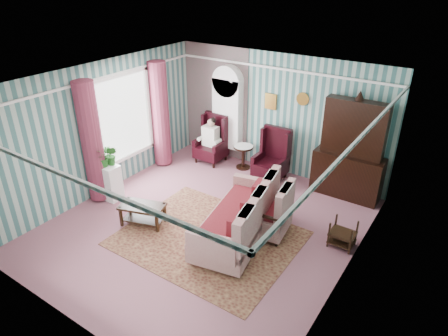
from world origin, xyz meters
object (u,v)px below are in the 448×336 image
Objects in this scene: seated_woman at (211,141)px; plant_stand at (108,182)px; bookcase at (227,119)px; wingback_left at (211,139)px; sofa at (237,216)px; coffee_table at (143,215)px; nest_table at (343,233)px; wingback_right at (271,156)px; dresser_hutch at (351,147)px; floral_armchair at (267,208)px; round_side_table at (243,157)px.

seated_woman is 1.47× the size of plant_stand.
wingback_left is (-0.25, -0.39, -0.50)m from bookcase.
sofa is at bearing 5.77° from plant_stand.
coffee_table is at bearing -13.92° from plant_stand.
coffee_table is (-3.53, -1.53, -0.05)m from nest_table.
plant_stand is at bearing 166.08° from coffee_table.
dresser_hutch is at bearing 8.77° from wingback_right.
wingback_left is 3.34m from floral_armchair.
dresser_hutch is 3.55m from wingback_left.
round_side_table is (0.90, 0.15, -0.29)m from seated_woman.
dresser_hutch is 1.04× the size of sofa.
bookcase is 0.68m from wingback_left.
seated_woman is 2.87m from plant_stand.
nest_table is 1.97m from sofa.
nest_table is 5.02m from plant_stand.
bookcase is at bearing 159.73° from round_side_table.
round_side_table is 2.78m from floral_armchair.
sofa is (-1.74, -0.88, 0.22)m from nest_table.
bookcase reaches higher than sofa.
wingback_right is (1.50, -0.39, -0.50)m from bookcase.
bookcase is 3.44m from floral_armchair.
bookcase reaches higher than plant_stand.
dresser_hutch is at bearing 2.64° from round_side_table.
nest_table is 0.50× the size of floral_armchair.
wingback_right is 0.92m from round_side_table.
wingback_left is 2.87m from plant_stand.
bookcase is 3.56m from sofa.
dresser_hutch is 1.89× the size of wingback_right.
dresser_hutch is at bearing 48.54° from coffee_table.
wingback_right is 2.51m from sofa.
seated_woman is 3.15m from coffee_table.
plant_stand is at bearing -132.84° from wingback_right.
sofa is (3.13, 0.32, 0.09)m from plant_stand.
seated_woman is at bearing 159.15° from nest_table.
plant_stand is (-4.30, -3.02, -0.78)m from dresser_hutch.
wingback_right reaches higher than nest_table.
coffee_table is (-2.17, -1.13, -0.32)m from floral_armchair.
seated_woman reaches higher than coffee_table.
wingback_left reaches higher than seated_woman.
round_side_table is 3.25m from coffee_table.
floral_armchair is 2.46m from coffee_table.
round_side_table is (-0.85, 0.15, -0.33)m from wingback_right.
wingback_left and wingback_right have the same top height.
wingback_left reaches higher than coffee_table.
coffee_table is (1.34, -0.33, -0.18)m from plant_stand.
coffee_table is (0.54, -3.08, -0.37)m from seated_woman.
seated_woman reaches higher than plant_stand.
bookcase is 2.80× the size of plant_stand.
floral_armchair is 1.23× the size of coffee_table.
seated_woman is at bearing 73.78° from plant_stand.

